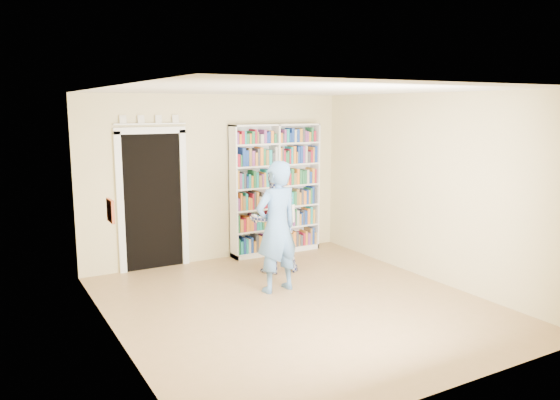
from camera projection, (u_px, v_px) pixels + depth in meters
name	position (u px, v px, depth m)	size (l,w,h in m)	color
floor	(297.00, 304.00, 7.00)	(5.00, 5.00, 0.00)	#9A784A
ceiling	(298.00, 90.00, 6.54)	(5.00, 5.00, 0.00)	white
wall_back	(218.00, 178.00, 8.91)	(4.50, 4.50, 0.00)	beige
wall_left	(113.00, 219.00, 5.68)	(5.00, 5.00, 0.00)	beige
wall_right	(430.00, 188.00, 7.87)	(5.00, 5.00, 0.00)	beige
bookshelf	(275.00, 189.00, 9.30)	(1.61, 0.30, 2.22)	white
doorway	(152.00, 194.00, 8.39)	(1.10, 0.08, 2.43)	black
wall_art	(111.00, 211.00, 5.85)	(0.03, 0.25, 0.25)	brown
man_blue	(277.00, 227.00, 7.37)	(0.65, 0.43, 1.79)	#5582BD
man_plaid	(274.00, 221.00, 8.28)	(0.77, 0.60, 1.59)	navy
paper_sheet	(291.00, 214.00, 8.17)	(0.19, 0.01, 0.27)	white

